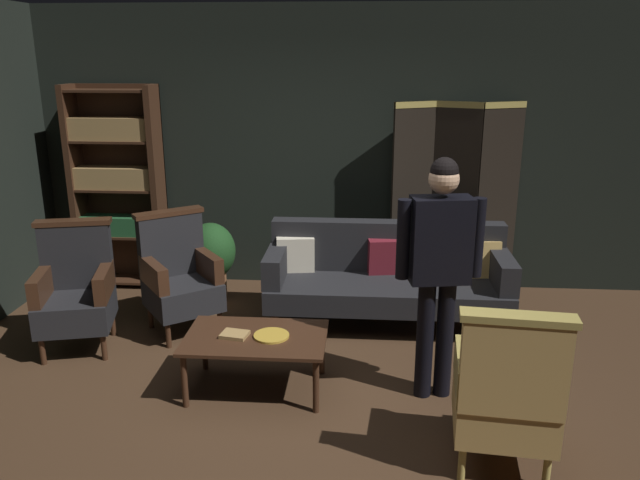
{
  "coord_description": "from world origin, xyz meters",
  "views": [
    {
      "loc": [
        0.35,
        -3.79,
        2.34
      ],
      "look_at": [
        0.0,
        0.8,
        0.95
      ],
      "focal_mm": 34.92,
      "sensor_mm": 36.0,
      "label": 1
    }
  ],
  "objects_px": {
    "folding_screen": "(454,196)",
    "coffee_table": "(256,342)",
    "bookshelf": "(118,183)",
    "armchair_gilt_accent": "(506,392)",
    "armchair_wing_right": "(179,276)",
    "velvet_couch": "(387,274)",
    "book_tan_leather": "(235,335)",
    "brass_tray": "(271,336)",
    "armchair_wing_left": "(76,290)",
    "standing_figure": "(439,258)",
    "potted_plant": "(211,256)"
  },
  "relations": [
    {
      "from": "bookshelf",
      "to": "velvet_couch",
      "type": "relative_size",
      "value": 0.97
    },
    {
      "from": "bookshelf",
      "to": "coffee_table",
      "type": "bearing_deg",
      "value": -49.25
    },
    {
      "from": "coffee_table",
      "to": "brass_tray",
      "type": "bearing_deg",
      "value": -1.81
    },
    {
      "from": "brass_tray",
      "to": "standing_figure",
      "type": "bearing_deg",
      "value": 1.53
    },
    {
      "from": "coffee_table",
      "to": "standing_figure",
      "type": "relative_size",
      "value": 0.59
    },
    {
      "from": "velvet_couch",
      "to": "armchair_gilt_accent",
      "type": "relative_size",
      "value": 2.04
    },
    {
      "from": "coffee_table",
      "to": "velvet_couch",
      "type": "bearing_deg",
      "value": 53.15
    },
    {
      "from": "coffee_table",
      "to": "folding_screen",
      "type": "bearing_deg",
      "value": 52.29
    },
    {
      "from": "coffee_table",
      "to": "armchair_wing_left",
      "type": "distance_m",
      "value": 1.69
    },
    {
      "from": "armchair_gilt_accent",
      "to": "armchair_wing_right",
      "type": "bearing_deg",
      "value": 144.21
    },
    {
      "from": "coffee_table",
      "to": "book_tan_leather",
      "type": "height_order",
      "value": "book_tan_leather"
    },
    {
      "from": "velvet_couch",
      "to": "brass_tray",
      "type": "height_order",
      "value": "velvet_couch"
    },
    {
      "from": "book_tan_leather",
      "to": "brass_tray",
      "type": "relative_size",
      "value": 0.73
    },
    {
      "from": "armchair_gilt_accent",
      "to": "armchair_wing_left",
      "type": "relative_size",
      "value": 1.0
    },
    {
      "from": "armchair_wing_left",
      "to": "book_tan_leather",
      "type": "distance_m",
      "value": 1.55
    },
    {
      "from": "bookshelf",
      "to": "armchair_wing_right",
      "type": "height_order",
      "value": "bookshelf"
    },
    {
      "from": "coffee_table",
      "to": "armchair_gilt_accent",
      "type": "xyz_separation_m",
      "value": [
        1.58,
        -0.77,
        0.12
      ]
    },
    {
      "from": "bookshelf",
      "to": "velvet_couch",
      "type": "distance_m",
      "value": 2.87
    },
    {
      "from": "potted_plant",
      "to": "book_tan_leather",
      "type": "height_order",
      "value": "potted_plant"
    },
    {
      "from": "folding_screen",
      "to": "book_tan_leather",
      "type": "distance_m",
      "value": 2.82
    },
    {
      "from": "folding_screen",
      "to": "book_tan_leather",
      "type": "bearing_deg",
      "value": -129.88
    },
    {
      "from": "armchair_gilt_accent",
      "to": "armchair_wing_left",
      "type": "distance_m",
      "value": 3.43
    },
    {
      "from": "armchair_gilt_accent",
      "to": "standing_figure",
      "type": "height_order",
      "value": "standing_figure"
    },
    {
      "from": "coffee_table",
      "to": "armchair_gilt_accent",
      "type": "distance_m",
      "value": 1.76
    },
    {
      "from": "folding_screen",
      "to": "book_tan_leather",
      "type": "relative_size",
      "value": 10.32
    },
    {
      "from": "armchair_wing_left",
      "to": "standing_figure",
      "type": "distance_m",
      "value": 2.94
    },
    {
      "from": "folding_screen",
      "to": "velvet_couch",
      "type": "bearing_deg",
      "value": -129.01
    },
    {
      "from": "folding_screen",
      "to": "armchair_gilt_accent",
      "type": "xyz_separation_m",
      "value": [
        -0.05,
        -2.87,
        -0.5
      ]
    },
    {
      "from": "book_tan_leather",
      "to": "armchair_wing_left",
      "type": "bearing_deg",
      "value": 157.16
    },
    {
      "from": "armchair_gilt_accent",
      "to": "armchair_wing_right",
      "type": "height_order",
      "value": "same"
    },
    {
      "from": "brass_tray",
      "to": "bookshelf",
      "type": "bearing_deg",
      "value": 132.5
    },
    {
      "from": "armchair_gilt_accent",
      "to": "armchair_wing_right",
      "type": "distance_m",
      "value": 2.98
    },
    {
      "from": "bookshelf",
      "to": "book_tan_leather",
      "type": "height_order",
      "value": "bookshelf"
    },
    {
      "from": "velvet_couch",
      "to": "armchair_wing_right",
      "type": "relative_size",
      "value": 2.04
    },
    {
      "from": "armchair_gilt_accent",
      "to": "standing_figure",
      "type": "xyz_separation_m",
      "value": [
        -0.32,
        0.79,
        0.54
      ]
    },
    {
      "from": "armchair_wing_left",
      "to": "book_tan_leather",
      "type": "bearing_deg",
      "value": -22.84
    },
    {
      "from": "bookshelf",
      "to": "armchair_wing_left",
      "type": "bearing_deg",
      "value": -83.54
    },
    {
      "from": "potted_plant",
      "to": "book_tan_leather",
      "type": "bearing_deg",
      "value": -70.88
    },
    {
      "from": "coffee_table",
      "to": "armchair_wing_right",
      "type": "relative_size",
      "value": 0.96
    },
    {
      "from": "armchair_gilt_accent",
      "to": "armchair_wing_right",
      "type": "relative_size",
      "value": 1.0
    },
    {
      "from": "book_tan_leather",
      "to": "armchair_wing_right",
      "type": "bearing_deg",
      "value": 124.8
    },
    {
      "from": "velvet_couch",
      "to": "book_tan_leather",
      "type": "xyz_separation_m",
      "value": [
        -1.11,
        -1.3,
        -0.02
      ]
    },
    {
      "from": "standing_figure",
      "to": "armchair_wing_left",
      "type": "bearing_deg",
      "value": 168.86
    },
    {
      "from": "bookshelf",
      "to": "armchair_wing_right",
      "type": "bearing_deg",
      "value": -49.13
    },
    {
      "from": "folding_screen",
      "to": "coffee_table",
      "type": "xyz_separation_m",
      "value": [
        -1.63,
        -2.1,
        -0.61
      ]
    },
    {
      "from": "velvet_couch",
      "to": "folding_screen",
      "type": "bearing_deg",
      "value": 50.99
    },
    {
      "from": "potted_plant",
      "to": "brass_tray",
      "type": "distance_m",
      "value": 1.89
    },
    {
      "from": "bookshelf",
      "to": "folding_screen",
      "type": "bearing_deg",
      "value": 1.44
    },
    {
      "from": "coffee_table",
      "to": "armchair_gilt_accent",
      "type": "height_order",
      "value": "armchair_gilt_accent"
    },
    {
      "from": "bookshelf",
      "to": "coffee_table",
      "type": "relative_size",
      "value": 2.05
    }
  ]
}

